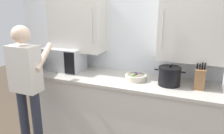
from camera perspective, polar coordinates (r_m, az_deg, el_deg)
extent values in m
cube|color=silver|center=(3.06, 5.73, 7.39)|extent=(3.66, 0.10, 2.83)
cube|color=beige|center=(3.16, -8.95, 10.87)|extent=(0.77, 0.32, 0.75)
cylinder|color=#B7BABF|center=(2.85, -5.13, 10.45)|extent=(0.01, 0.01, 0.45)
cube|color=beige|center=(2.70, 20.35, 9.24)|extent=(0.77, 0.32, 0.75)
cylinder|color=#B7BABF|center=(2.56, 12.83, 9.51)|extent=(0.01, 0.01, 0.45)
cube|color=beige|center=(3.02, 3.06, -11.92)|extent=(2.58, 0.64, 0.92)
cube|color=#BCB7AD|center=(2.82, 3.21, -3.33)|extent=(2.62, 0.68, 0.03)
cube|color=#B7BABF|center=(3.22, -12.14, 2.05)|extent=(0.55, 0.35, 0.32)
cube|color=beige|center=(3.26, -13.35, 2.13)|extent=(0.35, 0.30, 0.25)
cube|color=black|center=(2.97, -10.95, 0.94)|extent=(0.15, 0.01, 0.29)
cube|color=black|center=(3.07, -19.03, 0.85)|extent=(0.16, 0.38, 0.29)
cylinder|color=beige|center=(2.77, 6.16, -2.63)|extent=(0.26, 0.26, 0.07)
cylinder|color=#6B6659|center=(2.77, 6.16, -2.34)|extent=(0.22, 0.22, 0.04)
sphere|color=#511E5B|center=(2.80, 6.04, -1.73)|extent=(0.05, 0.05, 0.05)
sphere|color=#5B9333|center=(2.72, 5.54, -2.19)|extent=(0.06, 0.06, 0.06)
sphere|color=#511E5B|center=(2.76, 6.15, -2.00)|extent=(0.05, 0.05, 0.05)
cube|color=brown|center=(2.65, 21.65, -2.84)|extent=(0.11, 0.15, 0.23)
cylinder|color=black|center=(2.58, 21.12, 0.20)|extent=(0.02, 0.02, 0.07)
cylinder|color=black|center=(2.58, 21.68, 0.10)|extent=(0.02, 0.02, 0.07)
cylinder|color=black|center=(2.58, 22.26, 0.20)|extent=(0.02, 0.02, 0.08)
cylinder|color=black|center=(2.58, 22.83, 0.14)|extent=(0.02, 0.02, 0.08)
cylinder|color=black|center=(2.65, 14.55, -2.44)|extent=(0.25, 0.25, 0.20)
cylinder|color=black|center=(2.62, 14.71, -0.19)|extent=(0.26, 0.26, 0.02)
cylinder|color=black|center=(2.61, 14.75, 0.30)|extent=(0.04, 0.04, 0.03)
cylinder|color=black|center=(2.65, 11.43, -0.63)|extent=(0.05, 0.02, 0.02)
cylinder|color=black|center=(2.62, 17.92, -1.34)|extent=(0.05, 0.02, 0.02)
cylinder|color=#282D3D|center=(3.01, -21.56, -13.41)|extent=(0.11, 0.11, 0.90)
cylinder|color=#282D3D|center=(2.88, -18.59, -14.43)|extent=(0.11, 0.11, 0.90)
cube|color=silver|center=(2.67, -21.57, -0.43)|extent=(0.34, 0.20, 0.53)
sphere|color=beige|center=(2.60, -22.44, 7.75)|extent=(0.20, 0.20, 0.20)
cylinder|color=beige|center=(2.73, -17.15, 2.57)|extent=(0.20, 0.46, 0.27)
cylinder|color=silver|center=(2.83, -24.40, -0.95)|extent=(0.07, 0.07, 0.45)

